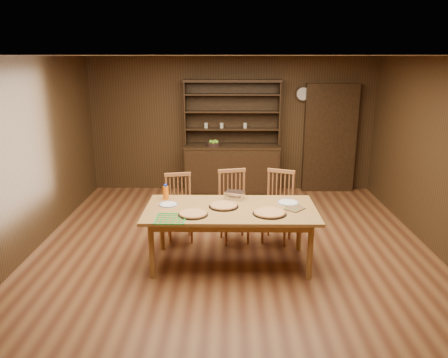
{
  "coord_description": "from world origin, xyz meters",
  "views": [
    {
      "loc": [
        -0.06,
        -5.5,
        2.59
      ],
      "look_at": [
        -0.13,
        0.4,
        0.93
      ],
      "focal_mm": 35.0,
      "sensor_mm": 36.0,
      "label": 1
    }
  ],
  "objects_px": {
    "chair_center": "(233,203)",
    "juice_bottle": "(166,192)",
    "chair_left": "(179,205)",
    "chair_right": "(278,204)",
    "dining_table": "(231,213)",
    "china_hutch": "(232,163)"
  },
  "relations": [
    {
      "from": "chair_left",
      "to": "chair_center",
      "type": "relative_size",
      "value": 0.94
    },
    {
      "from": "chair_center",
      "to": "dining_table",
      "type": "bearing_deg",
      "value": -106.84
    },
    {
      "from": "china_hutch",
      "to": "chair_right",
      "type": "distance_m",
      "value": 2.39
    },
    {
      "from": "chair_right",
      "to": "juice_bottle",
      "type": "distance_m",
      "value": 1.64
    },
    {
      "from": "dining_table",
      "to": "juice_bottle",
      "type": "xyz_separation_m",
      "value": [
        -0.87,
        0.37,
        0.16
      ]
    },
    {
      "from": "chair_left",
      "to": "china_hutch",
      "type": "bearing_deg",
      "value": 59.56
    },
    {
      "from": "chair_center",
      "to": "juice_bottle",
      "type": "xyz_separation_m",
      "value": [
        -0.91,
        -0.41,
        0.29
      ]
    },
    {
      "from": "chair_left",
      "to": "chair_right",
      "type": "relative_size",
      "value": 0.95
    },
    {
      "from": "china_hutch",
      "to": "chair_right",
      "type": "relative_size",
      "value": 2.11
    },
    {
      "from": "chair_right",
      "to": "juice_bottle",
      "type": "bearing_deg",
      "value": -144.07
    },
    {
      "from": "dining_table",
      "to": "juice_bottle",
      "type": "relative_size",
      "value": 10.6
    },
    {
      "from": "china_hutch",
      "to": "dining_table",
      "type": "distance_m",
      "value": 3.08
    },
    {
      "from": "china_hutch",
      "to": "juice_bottle",
      "type": "bearing_deg",
      "value": -108.41
    },
    {
      "from": "chair_left",
      "to": "juice_bottle",
      "type": "height_order",
      "value": "chair_left"
    },
    {
      "from": "chair_right",
      "to": "chair_left",
      "type": "bearing_deg",
      "value": -159.11
    },
    {
      "from": "chair_left",
      "to": "juice_bottle",
      "type": "xyz_separation_m",
      "value": [
        -0.12,
        -0.42,
        0.33
      ]
    },
    {
      "from": "china_hutch",
      "to": "chair_left",
      "type": "height_order",
      "value": "china_hutch"
    },
    {
      "from": "china_hutch",
      "to": "juice_bottle",
      "type": "distance_m",
      "value": 2.87
    },
    {
      "from": "chair_center",
      "to": "juice_bottle",
      "type": "relative_size",
      "value": 5.11
    },
    {
      "from": "chair_left",
      "to": "chair_right",
      "type": "distance_m",
      "value": 1.44
    },
    {
      "from": "chair_center",
      "to": "chair_right",
      "type": "relative_size",
      "value": 1.0
    },
    {
      "from": "chair_left",
      "to": "chair_center",
      "type": "xyz_separation_m",
      "value": [
        0.79,
        -0.01,
        0.03
      ]
    }
  ]
}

